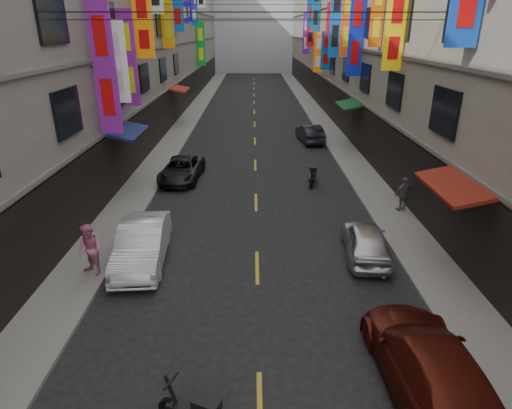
{
  "coord_description": "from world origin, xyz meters",
  "views": [
    {
      "loc": [
        -0.13,
        5.15,
        7.63
      ],
      "look_at": [
        -0.07,
        13.16,
        4.34
      ],
      "focal_mm": 30.0,
      "sensor_mm": 36.0,
      "label": 1
    }
  ],
  "objects_px": {
    "pedestrian_rfar": "(404,194)",
    "car_right_mid": "(366,241)",
    "car_left_mid": "(142,244)",
    "scooter_far_right": "(313,176)",
    "car_left_far": "(182,169)",
    "car_right_near": "(430,366)",
    "pedestrian_lfar": "(90,250)",
    "car_right_far": "(310,133)"
  },
  "relations": [
    {
      "from": "pedestrian_lfar",
      "to": "pedestrian_rfar",
      "type": "height_order",
      "value": "pedestrian_lfar"
    },
    {
      "from": "car_right_mid",
      "to": "pedestrian_rfar",
      "type": "bearing_deg",
      "value": -118.12
    },
    {
      "from": "car_right_far",
      "to": "pedestrian_lfar",
      "type": "relative_size",
      "value": 2.2
    },
    {
      "from": "car_left_mid",
      "to": "pedestrian_lfar",
      "type": "distance_m",
      "value": 1.76
    },
    {
      "from": "scooter_far_right",
      "to": "car_left_far",
      "type": "xyz_separation_m",
      "value": [
        -7.02,
        0.72,
        0.15
      ]
    },
    {
      "from": "car_left_mid",
      "to": "car_left_far",
      "type": "bearing_deg",
      "value": 85.93
    },
    {
      "from": "scooter_far_right",
      "to": "car_right_near",
      "type": "distance_m",
      "value": 14.09
    },
    {
      "from": "car_left_mid",
      "to": "pedestrian_lfar",
      "type": "height_order",
      "value": "pedestrian_lfar"
    },
    {
      "from": "scooter_far_right",
      "to": "car_right_mid",
      "type": "relative_size",
      "value": 0.49
    },
    {
      "from": "car_left_far",
      "to": "car_right_near",
      "type": "distance_m",
      "value": 16.71
    },
    {
      "from": "scooter_far_right",
      "to": "pedestrian_rfar",
      "type": "distance_m",
      "value": 5.25
    },
    {
      "from": "car_right_mid",
      "to": "pedestrian_rfar",
      "type": "xyz_separation_m",
      "value": [
        2.61,
        3.91,
        0.28
      ]
    },
    {
      "from": "car_right_mid",
      "to": "car_right_near",
      "type": "bearing_deg",
      "value": 94.45
    },
    {
      "from": "car_right_mid",
      "to": "car_left_mid",
      "type": "bearing_deg",
      "value": 8.26
    },
    {
      "from": "pedestrian_rfar",
      "to": "pedestrian_lfar",
      "type": "bearing_deg",
      "value": 4.29
    },
    {
      "from": "car_right_near",
      "to": "car_right_mid",
      "type": "xyz_separation_m",
      "value": [
        0.12,
        6.26,
        -0.1
      ]
    },
    {
      "from": "car_right_far",
      "to": "car_right_near",
      "type": "bearing_deg",
      "value": 82.24
    },
    {
      "from": "pedestrian_rfar",
      "to": "car_right_mid",
      "type": "bearing_deg",
      "value": 36.81
    },
    {
      "from": "car_left_far",
      "to": "car_right_near",
      "type": "bearing_deg",
      "value": -58.4
    },
    {
      "from": "car_left_mid",
      "to": "pedestrian_rfar",
      "type": "relative_size",
      "value": 2.81
    },
    {
      "from": "car_right_mid",
      "to": "scooter_far_right",
      "type": "bearing_deg",
      "value": -78.09
    },
    {
      "from": "scooter_far_right",
      "to": "car_right_far",
      "type": "xyz_separation_m",
      "value": [
        0.98,
        9.11,
        0.19
      ]
    },
    {
      "from": "car_right_far",
      "to": "pedestrian_lfar",
      "type": "distance_m",
      "value": 20.57
    },
    {
      "from": "scooter_far_right",
      "to": "car_right_far",
      "type": "distance_m",
      "value": 9.16
    },
    {
      "from": "car_right_far",
      "to": "pedestrian_rfar",
      "type": "distance_m",
      "value": 13.25
    },
    {
      "from": "pedestrian_lfar",
      "to": "pedestrian_rfar",
      "type": "relative_size",
      "value": 1.13
    },
    {
      "from": "car_left_mid",
      "to": "scooter_far_right",
      "type": "bearing_deg",
      "value": 45.31
    },
    {
      "from": "car_left_mid",
      "to": "car_right_mid",
      "type": "xyz_separation_m",
      "value": [
        7.89,
        0.37,
        -0.1
      ]
    },
    {
      "from": "car_left_far",
      "to": "pedestrian_lfar",
      "type": "bearing_deg",
      "value": -94.38
    },
    {
      "from": "car_right_mid",
      "to": "car_right_far",
      "type": "height_order",
      "value": "car_right_far"
    },
    {
      "from": "car_left_mid",
      "to": "pedestrian_lfar",
      "type": "xyz_separation_m",
      "value": [
        -1.44,
        -0.98,
        0.28
      ]
    },
    {
      "from": "car_right_near",
      "to": "pedestrian_rfar",
      "type": "distance_m",
      "value": 10.53
    },
    {
      "from": "scooter_far_right",
      "to": "pedestrian_lfar",
      "type": "height_order",
      "value": "pedestrian_lfar"
    },
    {
      "from": "car_left_mid",
      "to": "car_left_far",
      "type": "distance_m",
      "value": 8.91
    },
    {
      "from": "car_left_mid",
      "to": "car_right_mid",
      "type": "height_order",
      "value": "car_left_mid"
    },
    {
      "from": "car_right_mid",
      "to": "pedestrian_lfar",
      "type": "relative_size",
      "value": 2.08
    },
    {
      "from": "car_left_far",
      "to": "car_right_mid",
      "type": "xyz_separation_m",
      "value": [
        7.89,
        -8.53,
        0.03
      ]
    },
    {
      "from": "pedestrian_lfar",
      "to": "car_left_mid",
      "type": "bearing_deg",
      "value": 67.33
    },
    {
      "from": "car_right_mid",
      "to": "pedestrian_lfar",
      "type": "distance_m",
      "value": 9.43
    },
    {
      "from": "pedestrian_lfar",
      "to": "car_right_mid",
      "type": "bearing_deg",
      "value": 41.26
    },
    {
      "from": "car_left_far",
      "to": "pedestrian_rfar",
      "type": "xyz_separation_m",
      "value": [
        10.5,
        -4.62,
        0.31
      ]
    },
    {
      "from": "car_left_far",
      "to": "pedestrian_rfar",
      "type": "relative_size",
      "value": 2.72
    }
  ]
}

